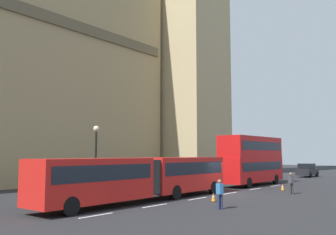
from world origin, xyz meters
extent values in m
plane|color=#262628|center=(0.00, 0.00, 0.00)|extent=(160.00, 160.00, 0.00)
cube|color=silver|center=(-12.98, 0.00, 0.01)|extent=(2.20, 0.16, 0.01)
cube|color=silver|center=(-8.38, 0.00, 0.01)|extent=(2.20, 0.16, 0.01)
cube|color=silver|center=(-3.78, 0.00, 0.01)|extent=(2.20, 0.16, 0.01)
cube|color=silver|center=(0.82, 0.00, 0.01)|extent=(2.20, 0.16, 0.01)
cube|color=silver|center=(5.42, 0.00, 0.01)|extent=(2.20, 0.16, 0.01)
cube|color=silver|center=(10.02, 0.00, 0.01)|extent=(2.20, 0.16, 0.01)
cube|color=red|center=(-2.86, 2.00, 1.65)|extent=(7.84, 2.50, 2.50)
cube|color=#1E232D|center=(-2.86, 2.00, 2.10)|extent=(7.21, 2.54, 0.90)
cube|color=red|center=(-11.60, 2.00, 1.65)|extent=(7.84, 2.50, 2.50)
cube|color=#1E232D|center=(-11.60, 2.00, 2.10)|extent=(7.21, 2.54, 0.90)
cylinder|color=#2D2D2D|center=(-7.23, 2.00, 1.65)|extent=(2.38, 2.38, 2.25)
cylinder|color=black|center=(-0.35, 0.88, 0.50)|extent=(1.00, 0.30, 1.00)
cylinder|color=black|center=(-5.21, 0.88, 0.50)|extent=(1.00, 0.30, 1.00)
cylinder|color=black|center=(-13.95, 0.88, 0.50)|extent=(1.00, 0.30, 1.00)
cube|color=red|center=(8.92, 2.00, 1.60)|extent=(9.76, 2.50, 2.40)
cube|color=#1E232D|center=(8.92, 2.00, 1.95)|extent=(8.78, 2.54, 0.84)
cube|color=red|center=(8.92, 2.00, 3.85)|extent=(9.56, 2.50, 2.10)
cube|color=#1E232D|center=(8.92, 2.00, 3.95)|extent=(8.78, 2.54, 0.84)
cylinder|color=black|center=(12.04, 0.88, 0.50)|extent=(1.00, 0.30, 1.00)
cylinder|color=black|center=(5.80, 0.88, 0.50)|extent=(1.00, 0.30, 1.00)
cube|color=black|center=(26.21, 2.19, 0.70)|extent=(4.40, 1.80, 0.90)
cube|color=black|center=(26.01, 2.19, 1.50)|extent=(2.46, 1.66, 0.70)
cylinder|color=black|center=(27.62, 1.38, 0.32)|extent=(0.64, 0.30, 0.64)
cylinder|color=black|center=(24.81, 1.38, 0.32)|extent=(0.64, 0.30, 0.64)
cube|color=black|center=(-4.43, -1.71, 0.01)|extent=(0.36, 0.36, 0.03)
cone|color=orange|center=(-4.43, -1.71, 0.31)|extent=(0.28, 0.28, 0.55)
cylinder|color=white|center=(-4.43, -1.71, 0.33)|extent=(0.17, 0.17, 0.08)
cube|color=black|center=(5.60, -2.47, 0.01)|extent=(0.36, 0.36, 0.03)
cone|color=orange|center=(5.60, -2.47, 0.31)|extent=(0.28, 0.28, 0.55)
cylinder|color=white|center=(5.60, -2.47, 0.33)|extent=(0.17, 0.17, 0.08)
cube|color=black|center=(7.88, -2.37, 0.01)|extent=(0.36, 0.36, 0.03)
cone|color=orange|center=(7.88, -2.37, 0.31)|extent=(0.28, 0.28, 0.55)
cylinder|color=white|center=(7.88, -2.37, 0.33)|extent=(0.17, 0.17, 0.08)
cylinder|color=black|center=(-7.68, 6.50, 0.15)|extent=(0.32, 0.32, 0.30)
cylinder|color=black|center=(-7.68, 6.50, 2.40)|extent=(0.16, 0.16, 4.80)
sphere|color=beige|center=(-7.68, 6.50, 5.05)|extent=(0.44, 0.44, 0.44)
cylinder|color=#262D4C|center=(-7.02, -3.87, 0.43)|extent=(0.16, 0.16, 0.86)
cylinder|color=#262D4C|center=(-7.20, -3.79, 0.43)|extent=(0.16, 0.16, 0.86)
cube|color=#3372B2|center=(-7.11, -3.83, 1.16)|extent=(0.38, 0.46, 0.60)
sphere|color=#936B4C|center=(-7.11, -3.83, 1.58)|extent=(0.22, 0.22, 0.22)
cylinder|color=#333333|center=(3.19, -4.04, 0.43)|extent=(0.16, 0.16, 0.86)
cylinder|color=#333333|center=(3.36, -4.15, 0.43)|extent=(0.16, 0.16, 0.86)
cube|color=#3F3F47|center=(3.27, -4.10, 1.16)|extent=(0.41, 0.47, 0.60)
sphere|color=#936B4C|center=(3.27, -4.10, 1.58)|extent=(0.22, 0.22, 0.22)
camera|label=1|loc=(-25.51, -14.93, 3.16)|focal=38.99mm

